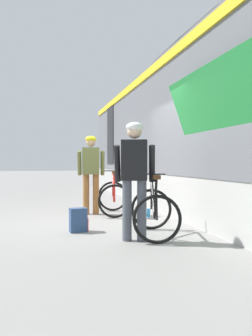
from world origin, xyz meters
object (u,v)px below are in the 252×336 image
at_px(cyclist_near_in_olive, 91,167).
at_px(cyclist_far_in_dark, 134,170).
at_px(water_bottle_near_the_bikes, 148,213).
at_px(bicycle_far_black, 154,211).
at_px(train_car, 239,125).
at_px(bicycle_near_red, 114,196).
at_px(water_bottle_by_the_backpack, 86,225).
at_px(backpack_on_platform, 78,220).

relative_size(cyclist_near_in_olive, cyclist_far_in_dark, 1.00).
bearing_deg(water_bottle_near_the_bikes, cyclist_far_in_dark, -114.09).
height_order(bicycle_far_black, water_bottle_near_the_bikes, bicycle_far_black).
xyz_separation_m(train_car, bicycle_near_red, (-2.56, 0.94, -1.56)).
bearing_deg(bicycle_near_red, water_bottle_by_the_backpack, -116.32).
bearing_deg(cyclist_near_in_olive, cyclist_far_in_dark, -84.68).
bearing_deg(cyclist_near_in_olive, bicycle_near_red, -17.15).
xyz_separation_m(cyclist_far_in_dark, water_bottle_by_the_backpack, (-0.61, 0.81, -0.94)).
height_order(cyclist_near_in_olive, bicycle_near_red, cyclist_near_in_olive).
bearing_deg(cyclist_far_in_dark, cyclist_near_in_olive, 95.32).
bearing_deg(water_bottle_by_the_backpack, train_car, 12.75).
height_order(cyclist_far_in_dark, water_bottle_by_the_backpack, cyclist_far_in_dark).
distance_m(cyclist_near_in_olive, water_bottle_near_the_bikes, 1.65).
relative_size(cyclist_near_in_olive, backpack_on_platform, 4.40).
xyz_separation_m(bicycle_near_red, bicycle_far_black, (0.14, -2.31, 0.00)).
bearing_deg(bicycle_far_black, bicycle_near_red, 93.50).
distance_m(bicycle_near_red, water_bottle_near_the_bikes, 0.91).
xyz_separation_m(bicycle_near_red, backpack_on_platform, (-0.98, -1.68, -0.20)).
bearing_deg(cyclist_near_in_olive, bicycle_far_black, -75.60).
xyz_separation_m(train_car, cyclist_far_in_dark, (-2.81, -1.59, -0.91)).
bearing_deg(water_bottle_by_the_backpack, water_bottle_near_the_bikes, 37.43).
distance_m(cyclist_near_in_olive, backpack_on_platform, 2.08).
bearing_deg(backpack_on_platform, water_bottle_by_the_backpack, -18.29).
bearing_deg(backpack_on_platform, train_car, 5.37).
relative_size(cyclist_far_in_dark, water_bottle_near_the_bikes, 9.60).
distance_m(train_car, bicycle_far_black, 3.19).
xyz_separation_m(cyclist_far_in_dark, bicycle_far_black, (0.38, 0.22, -0.65)).
relative_size(cyclist_near_in_olive, water_bottle_near_the_bikes, 9.60).
height_order(train_car, water_bottle_near_the_bikes, train_car).
bearing_deg(cyclist_far_in_dark, water_bottle_by_the_backpack, 126.60).
distance_m(backpack_on_platform, water_bottle_by_the_backpack, 0.16).
distance_m(cyclist_near_in_olive, cyclist_far_in_dark, 2.69).
height_order(bicycle_near_red, backpack_on_platform, bicycle_near_red).
bearing_deg(backpack_on_platform, water_bottle_near_the_bikes, 27.87).
bearing_deg(bicycle_far_black, water_bottle_by_the_backpack, 148.77).
bearing_deg(bicycle_near_red, bicycle_far_black, -86.50).
height_order(cyclist_far_in_dark, bicycle_near_red, cyclist_far_in_dark).
xyz_separation_m(cyclist_near_in_olive, backpack_on_platform, (-0.49, -1.84, -0.85)).
relative_size(cyclist_near_in_olive, water_bottle_by_the_backpack, 7.72).
distance_m(backpack_on_platform, water_bottle_near_the_bikes, 1.95).
distance_m(bicycle_near_red, backpack_on_platform, 1.96).
height_order(train_car, cyclist_near_in_olive, train_car).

